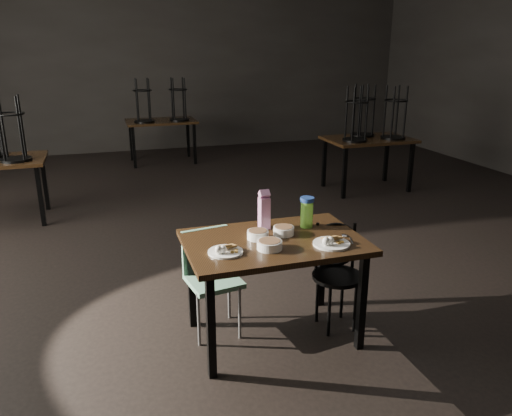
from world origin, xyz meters
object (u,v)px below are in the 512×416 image
object	(u,v)px
juice_carton	(264,210)
main_table	(274,250)
school_chair	(211,271)
water_bottle	(307,212)
bentwood_chair	(336,267)

from	to	relation	value
juice_carton	main_table	bearing A→B (deg)	-91.83
juice_carton	school_chair	size ratio (longest dim) A/B	0.38
main_table	water_bottle	bearing A→B (deg)	28.40
main_table	juice_carton	world-z (taller)	juice_carton
main_table	water_bottle	xyz separation A→B (m)	(0.31, 0.17, 0.19)
main_table	water_bottle	size ratio (longest dim) A/B	5.44
school_chair	juice_carton	bearing A→B (deg)	-11.66
main_table	school_chair	size ratio (longest dim) A/B	1.59
bentwood_chair	juice_carton	bearing A→B (deg)	176.57
school_chair	water_bottle	bearing A→B (deg)	-15.61
bentwood_chair	water_bottle	bearing A→B (deg)	164.46
main_table	bentwood_chair	size ratio (longest dim) A/B	1.56
water_bottle	school_chair	size ratio (longest dim) A/B	0.29
water_bottle	school_chair	bearing A→B (deg)	173.24
main_table	juice_carton	bearing A→B (deg)	88.17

